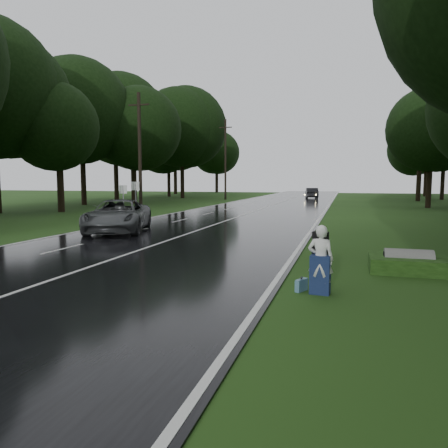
% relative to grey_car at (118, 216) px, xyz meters
% --- Properties ---
extents(ground, '(160.00, 160.00, 0.00)m').
position_rel_grey_car_xyz_m(ground, '(3.80, -7.53, -0.87)').
color(ground, '#214314').
rests_on(ground, ground).
extents(road, '(12.00, 140.00, 0.04)m').
position_rel_grey_car_xyz_m(road, '(3.80, 12.47, -0.85)').
color(road, black).
rests_on(road, ground).
extents(lane_center, '(0.12, 140.00, 0.01)m').
position_rel_grey_car_xyz_m(lane_center, '(3.80, 12.47, -0.82)').
color(lane_center, silver).
rests_on(lane_center, road).
extents(grey_car, '(4.46, 6.50, 1.65)m').
position_rel_grey_car_xyz_m(grey_car, '(0.00, 0.00, 0.00)').
color(grey_car, '#434748').
rests_on(grey_car, road).
extents(far_car, '(2.28, 4.82, 1.53)m').
position_rel_grey_car_xyz_m(far_car, '(6.56, 42.82, -0.06)').
color(far_car, black).
rests_on(far_car, road).
extents(hitchhiker, '(0.65, 0.59, 1.66)m').
position_rel_grey_car_xyz_m(hitchhiker, '(10.79, -9.25, -0.09)').
color(hitchhiker, silver).
rests_on(hitchhiker, ground).
extents(suitcase, '(0.29, 0.44, 0.30)m').
position_rel_grey_car_xyz_m(suitcase, '(10.35, -9.14, -0.72)').
color(suitcase, teal).
rests_on(suitcase, ground).
extents(culvert, '(1.36, 0.68, 0.68)m').
position_rel_grey_car_xyz_m(culvert, '(13.16, -6.03, -0.87)').
color(culvert, slate).
rests_on(culvert, ground).
extents(utility_pole_mid, '(1.80, 0.28, 9.62)m').
position_rel_grey_car_xyz_m(utility_pole_mid, '(-4.70, 11.63, -0.87)').
color(utility_pole_mid, black).
rests_on(utility_pole_mid, ground).
extents(utility_pole_far, '(1.80, 0.28, 10.92)m').
position_rel_grey_car_xyz_m(utility_pole_far, '(-4.70, 36.68, -0.87)').
color(utility_pole_far, black).
rests_on(utility_pole_far, ground).
extents(road_sign_a, '(0.56, 0.10, 2.34)m').
position_rel_grey_car_xyz_m(road_sign_a, '(-3.40, 6.56, -0.87)').
color(road_sign_a, white).
rests_on(road_sign_a, ground).
extents(road_sign_b, '(0.62, 0.10, 2.58)m').
position_rel_grey_car_xyz_m(road_sign_b, '(-3.40, 8.34, -0.87)').
color(road_sign_b, white).
rests_on(road_sign_b, ground).
extents(tree_left_d, '(8.30, 8.30, 12.98)m').
position_rel_grey_car_xyz_m(tree_left_d, '(-11.92, 11.12, -0.87)').
color(tree_left_d, black).
rests_on(tree_left_d, ground).
extents(tree_left_e, '(9.39, 9.39, 14.67)m').
position_rel_grey_car_xyz_m(tree_left_e, '(-12.07, 24.30, -0.87)').
color(tree_left_e, black).
rests_on(tree_left_e, ground).
extents(tree_left_f, '(11.57, 11.57, 18.08)m').
position_rel_grey_car_xyz_m(tree_left_f, '(-12.28, 39.72, -0.87)').
color(tree_left_f, black).
rests_on(tree_left_f, ground).
extents(tree_right_e, '(8.61, 8.61, 13.45)m').
position_rel_grey_car_xyz_m(tree_right_e, '(19.06, 25.60, -0.87)').
color(tree_right_e, black).
rests_on(tree_right_e, ground).
extents(tree_right_f, '(10.86, 10.86, 16.96)m').
position_rel_grey_car_xyz_m(tree_right_f, '(20.22, 39.41, -0.87)').
color(tree_right_f, black).
rests_on(tree_right_f, ground).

